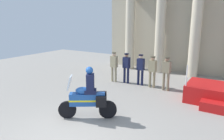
{
  "coord_description": "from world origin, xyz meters",
  "views": [
    {
      "loc": [
        4.21,
        -4.3,
        3.46
      ],
      "look_at": [
        -0.63,
        3.51,
        1.27
      ],
      "focal_mm": 34.01,
      "sensor_mm": 36.0,
      "label": 1
    }
  ],
  "objects_px": {
    "officer_in_row_3": "(152,69)",
    "officer_in_row_2": "(141,67)",
    "officer_in_row_1": "(126,66)",
    "officer_in_row_0": "(114,64)",
    "officer_in_row_4": "(166,71)",
    "motorcycle_with_rider": "(89,97)"
  },
  "relations": [
    {
      "from": "officer_in_row_1",
      "to": "officer_in_row_3",
      "type": "distance_m",
      "value": 1.52
    },
    {
      "from": "officer_in_row_3",
      "to": "officer_in_row_4",
      "type": "bearing_deg",
      "value": -179.82
    },
    {
      "from": "officer_in_row_3",
      "to": "officer_in_row_0",
      "type": "bearing_deg",
      "value": 9.12
    },
    {
      "from": "officer_in_row_0",
      "to": "officer_in_row_4",
      "type": "distance_m",
      "value": 3.01
    },
    {
      "from": "officer_in_row_2",
      "to": "officer_in_row_4",
      "type": "relative_size",
      "value": 0.99
    },
    {
      "from": "officer_in_row_3",
      "to": "motorcycle_with_rider",
      "type": "distance_m",
      "value": 4.56
    },
    {
      "from": "officer_in_row_1",
      "to": "officer_in_row_4",
      "type": "relative_size",
      "value": 0.99
    },
    {
      "from": "officer_in_row_1",
      "to": "officer_in_row_3",
      "type": "bearing_deg",
      "value": -173.79
    },
    {
      "from": "officer_in_row_0",
      "to": "motorcycle_with_rider",
      "type": "xyz_separation_m",
      "value": [
        1.66,
        -4.42,
        -0.21
      ]
    },
    {
      "from": "officer_in_row_0",
      "to": "motorcycle_with_rider",
      "type": "height_order",
      "value": "motorcycle_with_rider"
    },
    {
      "from": "officer_in_row_1",
      "to": "officer_in_row_4",
      "type": "bearing_deg",
      "value": -175.8
    },
    {
      "from": "officer_in_row_0",
      "to": "motorcycle_with_rider",
      "type": "relative_size",
      "value": 0.89
    },
    {
      "from": "officer_in_row_0",
      "to": "officer_in_row_3",
      "type": "relative_size",
      "value": 1.03
    },
    {
      "from": "officer_in_row_0",
      "to": "officer_in_row_3",
      "type": "height_order",
      "value": "officer_in_row_0"
    },
    {
      "from": "officer_in_row_3",
      "to": "officer_in_row_2",
      "type": "bearing_deg",
      "value": 0.31
    },
    {
      "from": "officer_in_row_4",
      "to": "motorcycle_with_rider",
      "type": "distance_m",
      "value": 4.64
    },
    {
      "from": "officer_in_row_2",
      "to": "officer_in_row_3",
      "type": "xyz_separation_m",
      "value": [
        0.7,
        -0.08,
        -0.01
      ]
    },
    {
      "from": "officer_in_row_1",
      "to": "officer_in_row_2",
      "type": "xyz_separation_m",
      "value": [
        0.82,
        0.07,
        -0.01
      ]
    },
    {
      "from": "officer_in_row_1",
      "to": "motorcycle_with_rider",
      "type": "height_order",
      "value": "motorcycle_with_rider"
    },
    {
      "from": "officer_in_row_0",
      "to": "officer_in_row_2",
      "type": "xyz_separation_m",
      "value": [
        1.55,
        0.18,
        -0.02
      ]
    },
    {
      "from": "officer_in_row_0",
      "to": "officer_in_row_1",
      "type": "distance_m",
      "value": 0.74
    },
    {
      "from": "officer_in_row_2",
      "to": "officer_in_row_3",
      "type": "relative_size",
      "value": 1.01
    }
  ]
}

